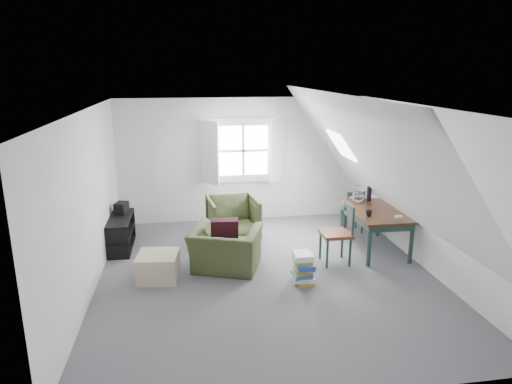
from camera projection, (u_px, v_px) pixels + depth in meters
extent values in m
plane|color=#535359|center=(267.00, 275.00, 6.95)|extent=(5.50, 5.50, 0.00)
plane|color=white|center=(268.00, 109.00, 6.30)|extent=(5.50, 5.50, 0.00)
plane|color=silver|center=(243.00, 160.00, 9.25)|extent=(5.00, 0.00, 5.00)
plane|color=silver|center=(323.00, 279.00, 4.00)|extent=(5.00, 0.00, 5.00)
plane|color=silver|center=(88.00, 204.00, 6.25)|extent=(0.00, 5.50, 5.50)
plane|color=silver|center=(427.00, 189.00, 7.00)|extent=(0.00, 5.50, 5.50)
plane|color=white|center=(156.00, 164.00, 6.25)|extent=(3.19, 5.50, 4.48)
plane|color=white|center=(371.00, 157.00, 6.72)|extent=(3.19, 5.50, 4.48)
cube|color=white|center=(243.00, 150.00, 9.17)|extent=(1.30, 0.04, 1.30)
cube|color=white|center=(210.00, 153.00, 8.92)|extent=(0.35, 0.35, 1.25)
cube|color=white|center=(278.00, 151.00, 9.12)|extent=(0.35, 0.35, 1.25)
cube|color=white|center=(243.00, 151.00, 9.16)|extent=(1.00, 0.02, 1.00)
cube|color=white|center=(243.00, 151.00, 9.15)|extent=(1.08, 0.04, 0.05)
cube|color=white|center=(243.00, 151.00, 9.15)|extent=(0.05, 0.04, 1.08)
cube|color=white|center=(341.00, 145.00, 7.97)|extent=(0.35, 0.75, 0.47)
imported|color=#364020|center=(226.00, 269.00, 7.16)|extent=(1.27, 1.19, 0.67)
imported|color=#364020|center=(233.00, 240.00, 8.39)|extent=(0.95, 0.98, 0.81)
cube|color=#330E19|center=(225.00, 230.00, 7.16)|extent=(0.45, 0.28, 0.45)
cube|color=tan|center=(158.00, 266.00, 6.78)|extent=(0.65, 0.65, 0.39)
cube|color=#331C0E|center=(376.00, 211.00, 7.75)|extent=(0.86, 1.43, 0.04)
cube|color=#21372F|center=(375.00, 215.00, 7.77)|extent=(0.76, 1.34, 0.11)
cylinder|color=#21372F|center=(369.00, 246.00, 7.19)|extent=(0.07, 0.07, 0.68)
cylinder|color=#21372F|center=(411.00, 243.00, 7.29)|extent=(0.07, 0.07, 0.68)
cylinder|color=#21372F|center=(342.00, 220.00, 8.41)|extent=(0.07, 0.07, 0.68)
cylinder|color=#21372F|center=(378.00, 218.00, 8.51)|extent=(0.07, 0.07, 0.68)
sphere|color=silver|center=(358.00, 197.00, 8.13)|extent=(0.22, 0.22, 0.22)
cylinder|color=silver|center=(358.00, 189.00, 8.09)|extent=(0.07, 0.07, 0.12)
cylinder|color=black|center=(369.00, 194.00, 8.25)|extent=(0.09, 0.09, 0.27)
cylinder|color=#3F2D1E|center=(370.00, 178.00, 8.18)|extent=(0.03, 0.06, 0.48)
cylinder|color=#3F2D1E|center=(371.00, 178.00, 8.19)|extent=(0.05, 0.07, 0.48)
cylinder|color=#3F2D1E|center=(370.00, 178.00, 8.17)|extent=(0.06, 0.08, 0.48)
imported|color=black|center=(369.00, 216.00, 7.43)|extent=(0.13, 0.13, 0.10)
cube|color=white|center=(399.00, 217.00, 7.35)|extent=(0.11, 0.08, 0.04)
cube|color=#5E2B19|center=(352.00, 210.00, 8.72)|extent=(0.39, 0.39, 0.05)
cylinder|color=#21372F|center=(356.00, 218.00, 8.95)|extent=(0.03, 0.03, 0.40)
cylinder|color=#21372F|center=(362.00, 223.00, 8.65)|extent=(0.03, 0.03, 0.40)
cylinder|color=#21372F|center=(341.00, 219.00, 8.91)|extent=(0.03, 0.03, 0.40)
cylinder|color=#21372F|center=(346.00, 224.00, 8.60)|extent=(0.03, 0.03, 0.40)
cylinder|color=#21372F|center=(364.00, 202.00, 8.52)|extent=(0.03, 0.03, 0.42)
cylinder|color=#21372F|center=(348.00, 203.00, 8.47)|extent=(0.03, 0.03, 0.42)
cube|color=#21372F|center=(356.00, 194.00, 8.45)|extent=(0.32, 0.03, 0.07)
cube|color=#21372F|center=(356.00, 200.00, 8.48)|extent=(0.32, 0.03, 0.06)
cube|color=#5E2B19|center=(336.00, 234.00, 7.27)|extent=(0.46, 0.46, 0.06)
cylinder|color=#21372F|center=(320.00, 245.00, 7.49)|extent=(0.04, 0.04, 0.47)
cylinder|color=#21372F|center=(342.00, 244.00, 7.54)|extent=(0.04, 0.04, 0.47)
cylinder|color=#21372F|center=(327.00, 254.00, 7.13)|extent=(0.04, 0.04, 0.47)
cylinder|color=#21372F|center=(350.00, 253.00, 7.19)|extent=(0.04, 0.04, 0.47)
cylinder|color=#21372F|center=(345.00, 215.00, 7.42)|extent=(0.04, 0.04, 0.50)
cylinder|color=#21372F|center=(353.00, 222.00, 7.06)|extent=(0.04, 0.04, 0.50)
cube|color=#21372F|center=(350.00, 207.00, 7.19)|extent=(0.03, 0.37, 0.09)
cube|color=#21372F|center=(349.00, 215.00, 7.22)|extent=(0.03, 0.37, 0.07)
cube|color=black|center=(122.00, 247.00, 8.01)|extent=(0.36, 1.09, 0.03)
cube|color=black|center=(121.00, 233.00, 7.94)|extent=(0.36, 1.09, 0.03)
cube|color=black|center=(120.00, 218.00, 7.87)|extent=(0.36, 1.09, 0.03)
cube|color=black|center=(117.00, 244.00, 7.43)|extent=(0.36, 0.03, 0.55)
cube|color=black|center=(125.00, 223.00, 8.45)|extent=(0.36, 0.03, 0.55)
cube|color=#264C99|center=(120.00, 248.00, 7.68)|extent=(0.16, 0.18, 0.20)
cube|color=red|center=(123.00, 240.00, 8.07)|extent=(0.16, 0.22, 0.20)
cube|color=white|center=(119.00, 231.00, 7.74)|extent=(0.16, 0.20, 0.18)
cube|color=black|center=(121.00, 208.00, 8.08)|extent=(0.25, 0.30, 0.21)
cube|color=#B29933|center=(304.00, 281.00, 6.70)|extent=(0.24, 0.32, 0.04)
cube|color=white|center=(302.00, 278.00, 6.70)|extent=(0.31, 0.34, 0.04)
cube|color=white|center=(305.00, 276.00, 6.68)|extent=(0.26, 0.34, 0.04)
cube|color=#337F4C|center=(301.00, 274.00, 6.67)|extent=(0.26, 0.32, 0.03)
cube|color=#264C99|center=(304.00, 273.00, 6.64)|extent=(0.28, 0.36, 0.03)
cube|color=#B29933|center=(303.00, 270.00, 6.66)|extent=(0.24, 0.32, 0.03)
cube|color=#B29933|center=(303.00, 268.00, 6.67)|extent=(0.28, 0.35, 0.04)
cube|color=#264C99|center=(306.00, 266.00, 6.62)|extent=(0.28, 0.36, 0.04)
cube|color=#264C99|center=(305.00, 264.00, 6.60)|extent=(0.28, 0.35, 0.04)
cube|color=#B29933|center=(303.00, 260.00, 6.65)|extent=(0.26, 0.32, 0.04)
cube|color=white|center=(302.00, 257.00, 6.62)|extent=(0.26, 0.30, 0.05)
cube|color=white|center=(303.00, 254.00, 6.62)|extent=(0.26, 0.31, 0.04)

